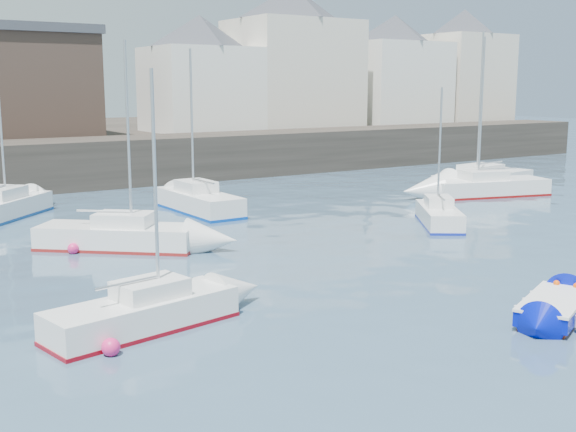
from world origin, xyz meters
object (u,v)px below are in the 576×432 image
sailboat_d (488,187)px  buoy_far (73,254)px  sailboat_g (483,179)px  sailboat_b (118,236)px  blue_dinghy (554,308)px  sailboat_f (199,201)px  buoy_near (111,355)px  sailboat_a (144,312)px  sailboat_c (439,215)px

sailboat_d → buoy_far: sailboat_d is taller
sailboat_g → sailboat_b: bearing=-170.8°
blue_dinghy → sailboat_f: size_ratio=0.44×
sailboat_b → buoy_far: sailboat_b is taller
buoy_near → buoy_far: buoy_near is taller
sailboat_f → sailboat_g: bearing=-5.2°
sailboat_a → sailboat_b: bearing=73.8°
blue_dinghy → buoy_far: 17.53m
sailboat_f → buoy_far: bearing=-144.9°
sailboat_d → sailboat_c: bearing=-150.6°
sailboat_c → sailboat_f: size_ratio=0.77×
sailboat_c → buoy_near: (-18.32, -7.59, -0.48)m
sailboat_a → sailboat_b: sailboat_b is taller
sailboat_c → sailboat_g: (11.27, 7.50, 0.06)m
sailboat_a → buoy_near: size_ratio=15.09×
sailboat_a → sailboat_g: bearing=26.0°
sailboat_b → sailboat_f: sailboat_f is taller
sailboat_c → sailboat_f: 12.06m
sailboat_a → sailboat_b: 10.07m
sailboat_a → sailboat_f: bearing=59.3°
blue_dinghy → sailboat_f: sailboat_f is taller
sailboat_a → sailboat_c: sailboat_a is taller
blue_dinghy → sailboat_g: size_ratio=0.37×
sailboat_a → sailboat_d: sailboat_d is taller
sailboat_f → buoy_near: bearing=-122.1°
sailboat_b → sailboat_g: size_ratio=0.84×
blue_dinghy → sailboat_d: size_ratio=0.39×
blue_dinghy → sailboat_d: 23.11m
blue_dinghy → buoy_near: bearing=159.9°
sailboat_b → sailboat_a: bearing=-106.2°
buoy_far → sailboat_d: bearing=3.4°
sailboat_f → sailboat_c: bearing=-50.0°
sailboat_f → buoy_near: sailboat_f is taller
sailboat_d → sailboat_g: sailboat_g is taller
sailboat_g → buoy_far: 27.47m
blue_dinghy → sailboat_a: size_ratio=0.53×
buoy_near → sailboat_c: bearing=22.5°
blue_dinghy → buoy_far: size_ratio=8.29×
sailboat_a → buoy_near: 1.96m
sailboat_g → buoy_near: 33.22m
sailboat_a → buoy_near: bearing=-136.1°
sailboat_b → sailboat_d: 23.06m
sailboat_b → sailboat_f: bearing=42.4°
sailboat_c → sailboat_d: sailboat_d is taller
sailboat_b → sailboat_d: sailboat_d is taller
sailboat_b → sailboat_g: sailboat_g is taller
sailboat_a → sailboat_f: size_ratio=0.83×
blue_dinghy → sailboat_f: (-0.59, 20.92, 0.23)m
sailboat_a → sailboat_d: (25.82, 11.26, 0.07)m
blue_dinghy → sailboat_b: 16.61m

